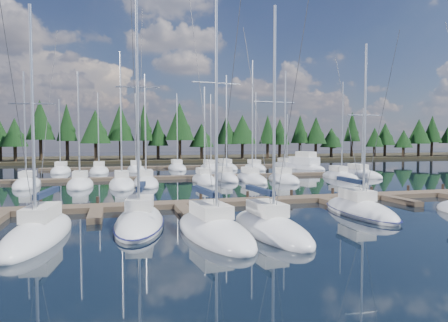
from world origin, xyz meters
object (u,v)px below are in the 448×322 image
object	(u,v)px
front_sailboat_1	(140,221)
main_dock	(254,202)
front_sailboat_0	(39,234)
front_sailboat_2	(213,230)
front_sailboat_3	(270,228)
motor_yacht_right	(304,166)
front_sailboat_4	(360,210)

from	to	relation	value
front_sailboat_1	main_dock	bearing A→B (deg)	30.84
front_sailboat_0	front_sailboat_2	bearing A→B (deg)	-10.63
front_sailboat_2	front_sailboat_3	bearing A→B (deg)	-5.38
front_sailboat_1	motor_yacht_right	bearing A→B (deg)	52.32
front_sailboat_4	motor_yacht_right	xyz separation A→B (m)	(16.06, 40.48, 0.27)
front_sailboat_2	motor_yacht_right	distance (m)	51.70
front_sailboat_2	front_sailboat_4	distance (m)	11.87
main_dock	front_sailboat_2	bearing A→B (deg)	-121.78
front_sailboat_0	front_sailboat_1	world-z (taller)	front_sailboat_1
main_dock	front_sailboat_0	world-z (taller)	front_sailboat_0
front_sailboat_0	front_sailboat_3	size ratio (longest dim) A/B	0.97
front_sailboat_4	motor_yacht_right	size ratio (longest dim) A/B	1.18
front_sailboat_2	motor_yacht_right	xyz separation A→B (m)	(27.44, 43.82, 0.26)
front_sailboat_2	front_sailboat_3	xyz separation A→B (m)	(3.18, -0.30, -0.00)
main_dock	front_sailboat_1	world-z (taller)	front_sailboat_1
front_sailboat_1	front_sailboat_2	bearing A→B (deg)	-42.78
front_sailboat_0	front_sailboat_2	xyz separation A→B (m)	(9.03, -1.70, 0.00)
main_dock	front_sailboat_0	bearing A→B (deg)	-153.40
front_sailboat_3	motor_yacht_right	xyz separation A→B (m)	(24.27, 44.12, 0.26)
front_sailboat_3	front_sailboat_0	bearing A→B (deg)	170.72
front_sailboat_1	front_sailboat_2	distance (m)	5.08
main_dock	front_sailboat_1	distance (m)	10.85
front_sailboat_0	motor_yacht_right	bearing A→B (deg)	49.11
main_dock	motor_yacht_right	bearing A→B (deg)	57.87
front_sailboat_0	front_sailboat_2	world-z (taller)	front_sailboat_2
main_dock	front_sailboat_0	size ratio (longest dim) A/B	3.44
front_sailboat_1	motor_yacht_right	world-z (taller)	front_sailboat_1
front_sailboat_3	front_sailboat_1	bearing A→B (deg)	151.49
motor_yacht_right	front_sailboat_3	bearing A→B (deg)	-118.81
front_sailboat_1	front_sailboat_2	world-z (taller)	front_sailboat_1
front_sailboat_1	front_sailboat_3	bearing A→B (deg)	-28.51
front_sailboat_1	front_sailboat_2	size ratio (longest dim) A/B	1.01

